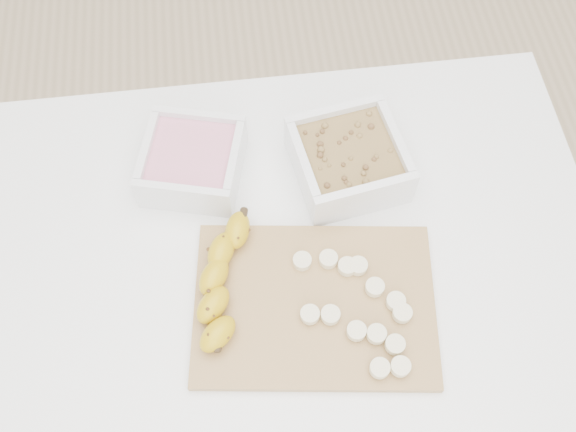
{
  "coord_description": "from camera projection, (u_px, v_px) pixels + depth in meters",
  "views": [
    {
      "loc": [
        -0.05,
        -0.42,
        1.67
      ],
      "look_at": [
        0.0,
        0.03,
        0.81
      ],
      "focal_mm": 40.0,
      "sensor_mm": 36.0,
      "label": 1
    }
  ],
  "objects": [
    {
      "name": "bowl_yogurt",
      "position": [
        193.0,
        161.0,
        1.05
      ],
      "size": [
        0.19,
        0.19,
        0.07
      ],
      "color": "white",
      "rests_on": "table"
    },
    {
      "name": "bowl_granola",
      "position": [
        348.0,
        159.0,
        1.04
      ],
      "size": [
        0.19,
        0.19,
        0.08
      ],
      "color": "white",
      "rests_on": "table"
    },
    {
      "name": "ground",
      "position": [
        289.0,
        369.0,
        1.68
      ],
      "size": [
        3.5,
        3.5,
        0.0
      ],
      "primitive_type": "plane",
      "color": "#C6AD89",
      "rests_on": "ground"
    },
    {
      "name": "cutting_board",
      "position": [
        314.0,
        304.0,
        0.96
      ],
      "size": [
        0.39,
        0.3,
        0.01
      ],
      "primitive_type": "cube",
      "rotation": [
        0.0,
        0.0,
        -0.13
      ],
      "color": "#A67B48",
      "rests_on": "table"
    },
    {
      "name": "banana",
      "position": [
        222.0,
        283.0,
        0.95
      ],
      "size": [
        0.15,
        0.22,
        0.04
      ],
      "primitive_type": null,
      "rotation": [
        0.0,
        0.0,
        -0.46
      ],
      "color": "#C39B0E",
      "rests_on": "cutting_board"
    },
    {
      "name": "table",
      "position": [
        290.0,
        273.0,
        1.1
      ],
      "size": [
        1.0,
        0.7,
        0.75
      ],
      "color": "white",
      "rests_on": "ground"
    },
    {
      "name": "banana_slices",
      "position": [
        361.0,
        308.0,
        0.94
      ],
      "size": [
        0.16,
        0.21,
        0.02
      ],
      "color": "beige",
      "rests_on": "cutting_board"
    }
  ]
}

